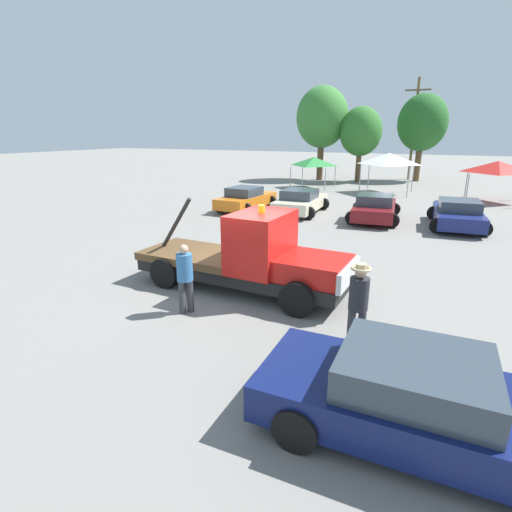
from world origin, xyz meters
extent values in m
plane|color=gray|center=(0.00, 0.00, 0.00)|extent=(160.00, 160.00, 0.00)
cube|color=black|center=(0.00, 0.00, 0.53)|extent=(6.16, 1.95, 0.35)
cube|color=red|center=(2.20, -0.07, 0.98)|extent=(1.76, 1.72, 0.55)
cube|color=silver|center=(3.10, -0.10, 0.95)|extent=(0.17, 1.77, 0.50)
cube|color=red|center=(0.67, -0.02, 1.49)|extent=(1.40, 2.00, 1.59)
cube|color=brown|center=(-1.53, 0.05, 0.81)|extent=(3.11, 2.05, 0.22)
cylinder|color=black|center=(-2.21, 0.07, 1.70)|extent=(1.19, 0.16, 1.63)
cylinder|color=orange|center=(0.67, -0.02, 2.39)|extent=(0.18, 0.18, 0.20)
cylinder|color=black|center=(2.14, 0.86, 0.44)|extent=(0.88, 0.26, 0.88)
cylinder|color=black|center=(2.08, -1.00, 0.44)|extent=(0.88, 0.26, 0.88)
cylinder|color=black|center=(-1.96, 0.99, 0.44)|extent=(0.88, 0.26, 0.88)
cylinder|color=black|center=(-2.01, -0.87, 0.44)|extent=(0.88, 0.26, 0.88)
cube|color=#0F194C|center=(5.23, -4.10, 0.54)|extent=(4.98, 2.09, 0.60)
cube|color=#333D47|center=(4.98, -4.10, 1.09)|extent=(2.11, 1.79, 0.50)
cylinder|color=black|center=(3.53, -3.19, 0.34)|extent=(0.68, 0.22, 0.68)
cylinder|color=black|center=(3.57, -5.08, 0.34)|extent=(0.68, 0.22, 0.68)
cylinder|color=#38383D|center=(3.81, -1.81, 0.43)|extent=(0.16, 0.16, 0.86)
cylinder|color=#38383D|center=(3.61, -1.91, 0.43)|extent=(0.16, 0.16, 0.86)
cylinder|color=#28282D|center=(3.71, -1.86, 1.21)|extent=(0.40, 0.40, 0.68)
sphere|color=tan|center=(3.71, -1.86, 1.67)|extent=(0.23, 0.23, 0.23)
torus|color=tan|center=(3.71, -1.86, 1.75)|extent=(0.41, 0.41, 0.06)
cylinder|color=tan|center=(3.71, -1.86, 1.79)|extent=(0.21, 0.21, 0.11)
cylinder|color=#38383D|center=(-0.40, -1.91, 0.43)|extent=(0.16, 0.16, 0.85)
cylinder|color=#38383D|center=(-0.53, -2.08, 0.43)|extent=(0.16, 0.16, 0.85)
cylinder|color=teal|center=(-0.46, -2.00, 1.19)|extent=(0.39, 0.39, 0.68)
sphere|color=tan|center=(-0.46, -2.00, 1.64)|extent=(0.23, 0.23, 0.23)
cube|color=orange|center=(-5.43, 10.99, 0.54)|extent=(2.01, 4.44, 0.60)
cube|color=#333D47|center=(-5.44, 10.77, 1.09)|extent=(1.66, 1.91, 0.50)
cylinder|color=black|center=(-6.18, 12.51, 0.34)|extent=(0.68, 0.22, 0.68)
cylinder|color=black|center=(-4.51, 12.42, 0.34)|extent=(0.68, 0.22, 0.68)
cylinder|color=black|center=(-6.35, 9.56, 0.34)|extent=(0.68, 0.22, 0.68)
cylinder|color=black|center=(-4.68, 9.47, 0.34)|extent=(0.68, 0.22, 0.68)
cube|color=beige|center=(-2.26, 11.41, 0.54)|extent=(2.10, 4.50, 0.60)
cube|color=#333D47|center=(-2.25, 11.19, 1.09)|extent=(1.77, 1.92, 0.50)
cylinder|color=black|center=(-3.24, 12.87, 0.34)|extent=(0.68, 0.22, 0.68)
cylinder|color=black|center=(-1.41, 12.95, 0.34)|extent=(0.68, 0.22, 0.68)
cylinder|color=black|center=(-3.12, 9.87, 0.34)|extent=(0.68, 0.22, 0.68)
cylinder|color=black|center=(-1.29, 9.94, 0.34)|extent=(0.68, 0.22, 0.68)
cube|color=maroon|center=(1.77, 11.32, 0.54)|extent=(2.40, 4.72, 0.60)
cube|color=#333D47|center=(1.80, 11.09, 1.09)|extent=(1.89, 2.08, 0.50)
cylinder|color=black|center=(0.70, 12.76, 0.34)|extent=(0.68, 0.22, 0.68)
cylinder|color=black|center=(2.52, 12.95, 0.34)|extent=(0.68, 0.22, 0.68)
cylinder|color=black|center=(1.02, 9.69, 0.34)|extent=(0.68, 0.22, 0.68)
cylinder|color=black|center=(2.85, 9.88, 0.34)|extent=(0.68, 0.22, 0.68)
cube|color=navy|center=(5.59, 11.34, 0.54)|extent=(2.37, 4.77, 0.60)
cube|color=#333D47|center=(5.61, 11.11, 1.09)|extent=(1.89, 2.09, 0.50)
cylinder|color=black|center=(4.52, 12.81, 0.34)|extent=(0.68, 0.22, 0.68)
cylinder|color=black|center=(6.36, 12.99, 0.34)|extent=(0.68, 0.22, 0.68)
cylinder|color=black|center=(4.81, 9.69, 0.34)|extent=(0.68, 0.22, 0.68)
cylinder|color=black|center=(6.65, 9.87, 0.34)|extent=(0.68, 0.22, 0.68)
cylinder|color=#9E9EA3|center=(-6.34, 20.44, 0.88)|extent=(0.07, 0.07, 1.76)
cylinder|color=#9E9EA3|center=(-3.52, 20.44, 0.88)|extent=(0.07, 0.07, 1.76)
cylinder|color=#9E9EA3|center=(-6.34, 23.27, 0.88)|extent=(0.07, 0.07, 1.76)
cylinder|color=#9E9EA3|center=(-3.52, 23.27, 0.88)|extent=(0.07, 0.07, 1.76)
pyramid|color=#287F38|center=(-4.93, 21.86, 2.10)|extent=(2.83, 2.83, 0.68)
cylinder|color=#9E9EA3|center=(-0.79, 19.84, 1.04)|extent=(0.07, 0.07, 2.08)
cylinder|color=#9E9EA3|center=(2.48, 19.84, 1.04)|extent=(0.07, 0.07, 2.08)
cylinder|color=#9E9EA3|center=(-0.79, 23.11, 1.04)|extent=(0.07, 0.07, 2.08)
cylinder|color=#9E9EA3|center=(2.48, 23.11, 1.04)|extent=(0.07, 0.07, 2.08)
pyramid|color=white|center=(0.85, 21.48, 2.48)|extent=(3.27, 3.27, 0.81)
cylinder|color=#9E9EA3|center=(6.09, 18.75, 0.93)|extent=(0.07, 0.07, 1.87)
cylinder|color=#9E9EA3|center=(6.09, 21.91, 0.93)|extent=(0.07, 0.07, 1.87)
pyramid|color=red|center=(7.67, 20.33, 2.23)|extent=(3.16, 3.16, 0.73)
cylinder|color=brown|center=(2.18, 30.54, 1.33)|extent=(0.53, 0.53, 2.66)
ellipsoid|color=#235B23|center=(2.18, 30.54, 5.14)|extent=(4.26, 4.26, 4.95)
cylinder|color=brown|center=(-2.57, 27.53, 1.14)|extent=(0.46, 0.46, 2.28)
ellipsoid|color=#2D6B28|center=(-2.57, 27.53, 4.39)|extent=(3.64, 3.64, 4.23)
cylinder|color=brown|center=(-6.17, 27.66, 1.46)|extent=(0.58, 0.58, 2.92)
ellipsoid|color=#387A33|center=(-6.17, 27.66, 5.63)|extent=(4.67, 4.67, 5.42)
cube|color=black|center=(-0.55, 3.59, 0.02)|extent=(0.40, 0.40, 0.04)
cone|color=orange|center=(-0.55, 3.59, 0.28)|extent=(0.36, 0.36, 0.55)
cylinder|color=brown|center=(1.41, 31.71, 4.52)|extent=(0.24, 0.24, 9.04)
cube|color=brown|center=(1.41, 31.71, 7.96)|extent=(2.20, 0.14, 0.14)
camera|label=1|loc=(5.08, -9.48, 4.33)|focal=28.00mm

